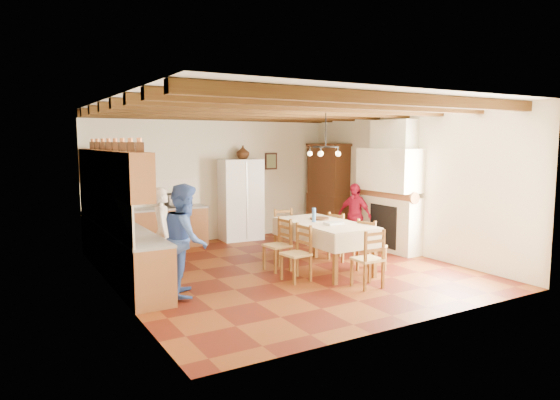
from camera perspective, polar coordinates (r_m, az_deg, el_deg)
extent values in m
cube|color=#4C160B|center=(9.32, 0.40, -7.94)|extent=(6.00, 6.50, 0.02)
cube|color=silver|center=(9.04, 0.42, 10.91)|extent=(6.00, 6.50, 0.02)
cube|color=beige|center=(11.97, -7.60, 2.60)|extent=(6.00, 0.02, 3.00)
cube|color=beige|center=(6.49, 15.28, -1.05)|extent=(6.00, 0.02, 3.00)
cube|color=beige|center=(7.96, -18.55, 0.24)|extent=(0.02, 6.50, 3.00)
cube|color=beige|center=(10.90, 14.15, 2.05)|extent=(0.02, 6.50, 3.00)
cube|color=brown|center=(9.21, -17.76, -5.64)|extent=(0.60, 4.30, 0.86)
cube|color=brown|center=(11.30, -14.18, -3.27)|extent=(2.30, 0.60, 0.86)
cube|color=gray|center=(9.13, -17.86, -2.87)|extent=(0.62, 4.30, 0.04)
cube|color=gray|center=(11.23, -14.24, -1.00)|extent=(2.34, 0.62, 0.04)
cube|color=white|center=(9.03, -19.70, -0.99)|extent=(0.03, 4.30, 0.60)
cube|color=white|center=(11.46, -14.69, 0.75)|extent=(2.30, 0.03, 0.60)
cube|color=brown|center=(9.00, -18.86, 3.18)|extent=(0.35, 4.20, 0.70)
cube|color=#311C17|center=(12.60, -1.04, 4.46)|extent=(0.34, 0.03, 0.42)
cube|color=white|center=(12.01, -4.67, 0.08)|extent=(1.01, 0.85, 1.93)
cube|color=silver|center=(9.14, 5.13, -2.70)|extent=(1.04, 2.02, 0.05)
cube|color=brown|center=(8.28, 6.35, -6.83)|extent=(0.07, 0.07, 0.83)
cube|color=brown|center=(8.79, 10.75, -6.10)|extent=(0.07, 0.07, 0.83)
cube|color=brown|center=(9.75, 0.02, -4.71)|extent=(0.07, 0.07, 0.83)
cube|color=brown|center=(10.18, 4.09, -4.23)|extent=(0.07, 0.07, 0.83)
torus|color=black|center=(9.02, 5.22, 6.06)|extent=(0.47, 0.47, 0.03)
imported|color=silver|center=(8.75, -13.22, -3.73)|extent=(0.57, 0.68, 1.58)
imported|color=#3757AA|center=(7.77, -10.72, -4.46)|extent=(0.91, 1.02, 1.72)
imported|color=#B31234|center=(11.14, 8.50, -1.78)|extent=(0.58, 0.91, 1.43)
imported|color=silver|center=(11.38, -11.52, 0.00)|extent=(0.53, 0.36, 0.29)
imported|color=#391F11|center=(11.98, -4.26, 5.47)|extent=(0.34, 0.34, 0.32)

